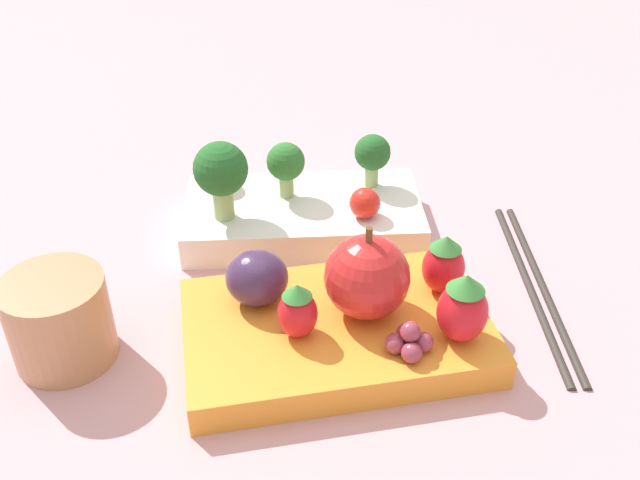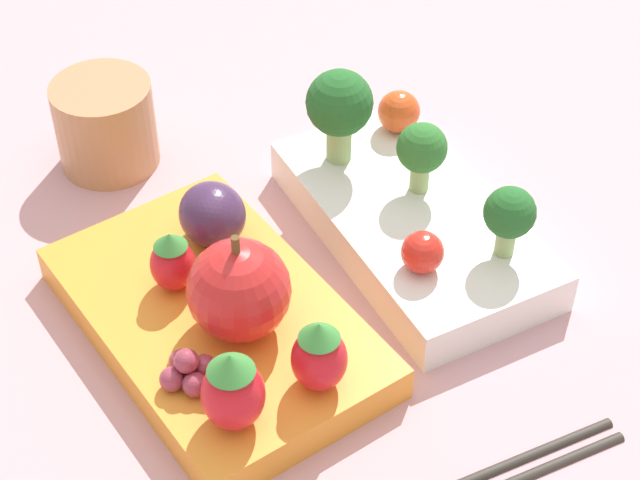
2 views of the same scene
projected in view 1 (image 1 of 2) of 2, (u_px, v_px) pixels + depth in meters
The scene contains 16 objects.
ground_plane at pixel (327, 276), 0.54m from camera, with size 4.00×4.00×0.00m, color #C6939E.
bento_box_savoury at pixel (303, 216), 0.59m from camera, with size 0.19×0.10×0.03m.
bento_box_fruit at pixel (341, 331), 0.48m from camera, with size 0.21×0.15×0.02m.
broccoli_floret_0 at pixel (286, 164), 0.57m from camera, with size 0.03×0.03×0.05m.
broccoli_floret_1 at pixel (372, 154), 0.59m from camera, with size 0.03×0.03×0.05m.
broccoli_floret_2 at pixel (221, 172), 0.54m from camera, with size 0.04×0.04×0.06m.
cherry_tomato_0 at pixel (365, 203), 0.55m from camera, with size 0.02×0.02×0.02m.
cherry_tomato_1 at pixel (216, 171), 0.59m from camera, with size 0.03×0.03×0.03m.
apple at pixel (367, 277), 0.46m from camera, with size 0.06×0.06×0.07m.
strawberry_0 at pixel (463, 308), 0.44m from camera, with size 0.03×0.03×0.05m.
strawberry_1 at pixel (444, 264), 0.48m from camera, with size 0.03×0.03×0.04m.
strawberry_2 at pixel (297, 311), 0.45m from camera, with size 0.03×0.03×0.04m.
plum at pixel (257, 278), 0.47m from camera, with size 0.04×0.04×0.04m.
grape_cluster at pixel (409, 341), 0.44m from camera, with size 0.03×0.03×0.02m.
drinking_cup at pixel (59, 320), 0.46m from camera, with size 0.07×0.07×0.06m.
chopsticks_pair at pixel (537, 284), 0.53m from camera, with size 0.03×0.21×0.01m.
Camera 1 is at (-0.04, -0.43, 0.33)m, focal length 40.00 mm.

